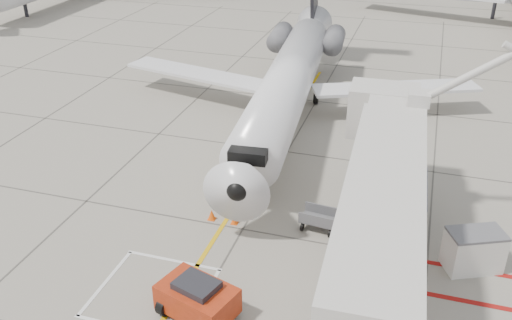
% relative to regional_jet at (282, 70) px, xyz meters
% --- Properties ---
extents(ground_plane, '(260.00, 260.00, 0.00)m').
position_rel_regional_jet_xyz_m(ground_plane, '(0.96, -14.16, -4.06)').
color(ground_plane, gray).
rests_on(ground_plane, ground).
extents(regional_jet, '(27.27, 33.07, 8.12)m').
position_rel_regional_jet_xyz_m(regional_jet, '(0.00, 0.00, 0.00)').
color(regional_jet, silver).
rests_on(regional_jet, ground_plane).
extents(jet_bridge, '(9.11, 18.11, 7.12)m').
position_rel_regional_jet_xyz_m(jet_bridge, '(7.04, -13.37, -0.50)').
color(jet_bridge, silver).
rests_on(jet_bridge, ground_plane).
extents(pushback_tug, '(3.11, 2.44, 1.59)m').
position_rel_regional_jet_xyz_m(pushback_tug, '(1.11, -15.77, -3.26)').
color(pushback_tug, '#A82B10').
rests_on(pushback_tug, ground_plane).
extents(baggage_cart, '(1.72, 1.19, 1.03)m').
position_rel_regional_jet_xyz_m(baggage_cart, '(4.20, -9.14, -3.55)').
color(baggage_cart, '#545458').
rests_on(baggage_cart, ground_plane).
extents(ground_power_unit, '(2.50, 2.06, 1.72)m').
position_rel_regional_jet_xyz_m(ground_power_unit, '(10.63, -10.01, -3.20)').
color(ground_power_unit, white).
rests_on(ground_power_unit, ground_plane).
extents(cone_nose, '(0.36, 0.36, 0.50)m').
position_rel_regional_jet_xyz_m(cone_nose, '(-0.66, -9.81, -3.81)').
color(cone_nose, '#EE540C').
rests_on(cone_nose, ground_plane).
extents(cone_side, '(0.33, 0.33, 0.45)m').
position_rel_regional_jet_xyz_m(cone_side, '(0.45, -9.82, -3.83)').
color(cone_side, '#F0500C').
rests_on(cone_side, ground_plane).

